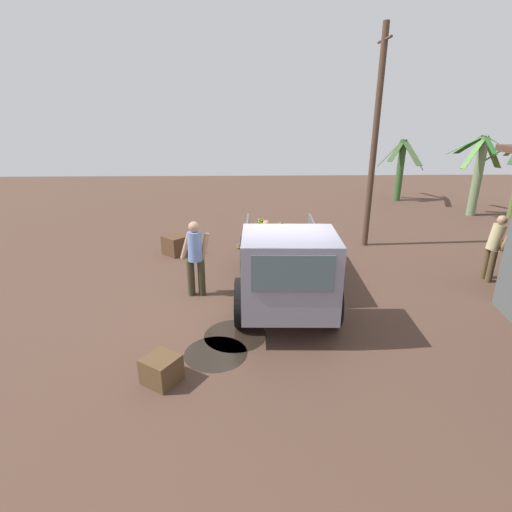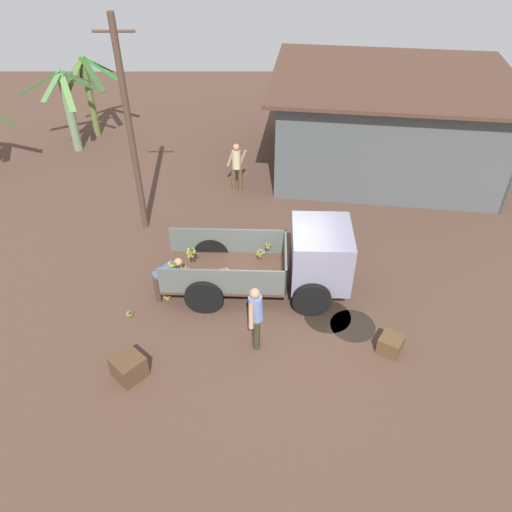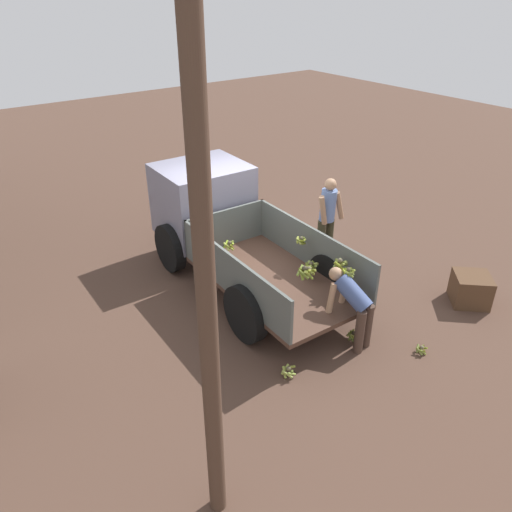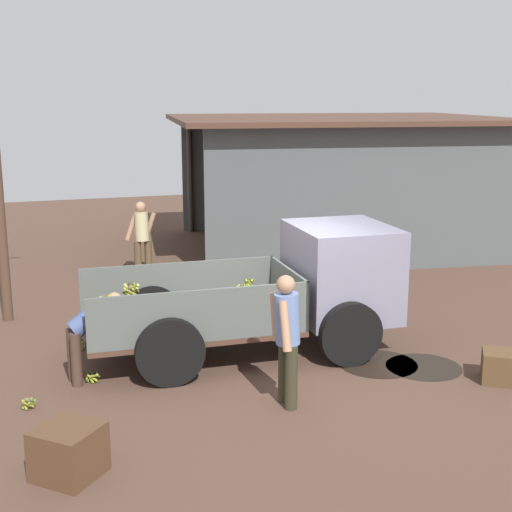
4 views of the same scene
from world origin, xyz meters
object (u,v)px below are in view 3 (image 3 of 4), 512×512
cargo_truck (218,218)px  person_worker_loading (353,304)px  person_foreground_visitor (328,215)px  wooden_crate_1 (246,199)px  banana_bunch_on_ground_0 (353,335)px  utility_pole (204,257)px  wooden_crate_0 (471,289)px  banana_bunch_on_ground_1 (421,349)px  banana_bunch_on_ground_2 (288,371)px

cargo_truck → person_worker_loading: cargo_truck is taller
person_foreground_visitor → person_worker_loading: bearing=-35.3°
cargo_truck → wooden_crate_1: 3.09m
banana_bunch_on_ground_0 → person_worker_loading: bearing=84.0°
utility_pole → person_foreground_visitor: bearing=-54.7°
wooden_crate_0 → wooden_crate_1: bearing=6.9°
person_foreground_visitor → person_worker_loading: size_ratio=1.41×
person_worker_loading → person_foreground_visitor: bearing=-44.6°
cargo_truck → person_worker_loading: bearing=-172.9°
banana_bunch_on_ground_1 → wooden_crate_1: (6.32, -1.15, 0.14)m
banana_bunch_on_ground_2 → wooden_crate_0: bearing=-96.6°
banana_bunch_on_ground_0 → banana_bunch_on_ground_2: (-0.03, 1.40, 0.01)m
utility_pole → person_worker_loading: 4.23m
banana_bunch_on_ground_1 → utility_pole: bearing=94.0°
person_foreground_visitor → banana_bunch_on_ground_0: (-2.32, 1.56, -0.87)m
banana_bunch_on_ground_0 → wooden_crate_1: 5.73m
utility_pole → banana_bunch_on_ground_1: size_ratio=31.22×
person_foreground_visitor → banana_bunch_on_ground_1: person_foreground_visitor is taller
utility_pole → wooden_crate_1: utility_pole is taller
person_foreground_visitor → banana_bunch_on_ground_0: person_foreground_visitor is taller
banana_bunch_on_ground_0 → person_foreground_visitor: bearing=-33.9°
person_foreground_visitor → wooden_crate_0: size_ratio=2.81×
utility_pole → wooden_crate_0: (0.67, -5.82, -2.90)m
person_worker_loading → banana_bunch_on_ground_1: size_ratio=6.19×
person_foreground_visitor → banana_bunch_on_ground_2: person_foreground_visitor is taller
cargo_truck → person_worker_loading: size_ratio=3.91×
cargo_truck → utility_pole: (-4.54, 2.95, 2.15)m
cargo_truck → wooden_crate_1: (2.07, -2.15, -0.81)m
person_worker_loading → banana_bunch_on_ground_2: (-0.04, 1.32, -0.63)m
person_foreground_visitor → wooden_crate_1: bearing=176.4°
wooden_crate_0 → wooden_crate_1: 5.98m
person_worker_loading → banana_bunch_on_ground_0: person_worker_loading is taller
banana_bunch_on_ground_0 → banana_bunch_on_ground_1: 1.06m
cargo_truck → wooden_crate_0: cargo_truck is taller
utility_pole → banana_bunch_on_ground_0: size_ratio=29.12×
person_worker_loading → wooden_crate_1: size_ratio=2.46×
cargo_truck → banana_bunch_on_ground_0: bearing=-171.5°
banana_bunch_on_ground_1 → person_worker_loading: bearing=38.4°
cargo_truck → banana_bunch_on_ground_0: (-3.39, -0.39, -0.93)m
cargo_truck → banana_bunch_on_ground_2: bearing=165.5°
banana_bunch_on_ground_2 → wooden_crate_1: (5.49, -3.16, 0.10)m
person_foreground_visitor → wooden_crate_1: size_ratio=3.48×
utility_pole → banana_bunch_on_ground_2: size_ratio=24.81×
cargo_truck → utility_pole: size_ratio=0.77×
cargo_truck → wooden_crate_1: bearing=-44.2°
utility_pole → banana_bunch_on_ground_1: utility_pole is taller
banana_bunch_on_ground_2 → wooden_crate_1: 6.33m
banana_bunch_on_ground_2 → wooden_crate_0: (-0.45, -3.88, 0.16)m
banana_bunch_on_ground_0 → wooden_crate_0: bearing=-100.9°
banana_bunch_on_ground_0 → banana_bunch_on_ground_2: size_ratio=0.85×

